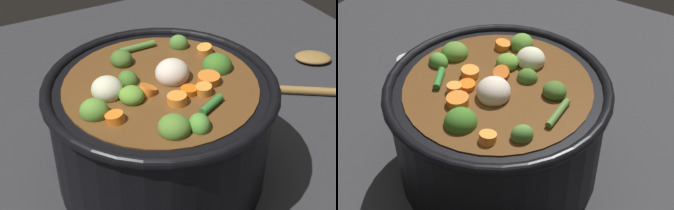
{
  "view_description": "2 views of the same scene",
  "coord_description": "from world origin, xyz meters",
  "views": [
    {
      "loc": [
        -0.45,
        0.23,
        0.49
      ],
      "look_at": [
        -0.01,
        -0.0,
        0.12
      ],
      "focal_mm": 53.2,
      "sensor_mm": 36.0,
      "label": 1
    },
    {
      "loc": [
        0.26,
        -0.42,
        0.54
      ],
      "look_at": [
        0.01,
        0.01,
        0.11
      ],
      "focal_mm": 53.34,
      "sensor_mm": 36.0,
      "label": 2
    }
  ],
  "objects": [
    {
      "name": "salt_shaker",
      "position": [
        -0.2,
        0.05,
        0.04
      ],
      "size": [
        0.03,
        0.03,
        0.09
      ],
      "color": "silver",
      "rests_on": "ground_plane"
    },
    {
      "name": "cooking_pot",
      "position": [
        -0.0,
        0.0,
        0.08
      ],
      "size": [
        0.29,
        0.29,
        0.17
      ],
      "color": "black",
      "rests_on": "ground_plane"
    },
    {
      "name": "ground_plane",
      "position": [
        0.0,
        0.0,
        0.0
      ],
      "size": [
        1.1,
        1.1,
        0.0
      ],
      "primitive_type": "plane",
      "color": "#2D2D30"
    }
  ]
}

